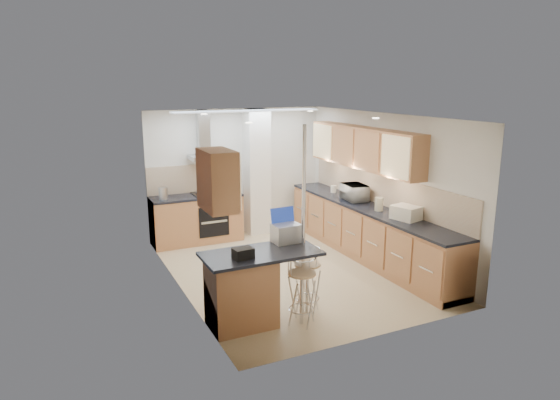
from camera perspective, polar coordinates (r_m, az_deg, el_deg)
name	(u,v)px	position (r m, az deg, el deg)	size (l,w,h in m)	color
ground	(290,270)	(8.26, 1.12, -8.01)	(4.80, 4.80, 0.00)	tan
room_shell	(298,172)	(8.30, 2.03, 3.18)	(3.64, 4.84, 2.51)	silver
right_counter	(367,232)	(8.84, 9.90, -3.59)	(0.63, 4.40, 0.92)	#BA7C4A
back_counter	(197,219)	(9.66, -9.51, -2.12)	(1.70, 0.63, 0.92)	#BA7C4A
peninsula	(261,287)	(6.42, -2.15, -9.89)	(1.47, 0.72, 0.94)	#BA7C4A
microwave	(355,192)	(9.08, 8.54, 0.86)	(0.52, 0.35, 0.29)	silver
laptop	(286,233)	(6.60, 0.72, -3.81)	(0.36, 0.27, 0.24)	#A2A5AA
bag	(243,253)	(6.03, -4.24, -6.09)	(0.23, 0.17, 0.13)	black
bar_stool_near	(302,290)	(6.37, 2.49, -10.29)	(0.37, 0.37, 0.91)	tan
bar_stool_end	(307,280)	(6.68, 3.12, -9.17)	(0.37, 0.37, 0.90)	tan
jar_a	(357,196)	(9.11, 8.83, 0.51)	(0.12, 0.12, 0.17)	#EFE8CF
jar_b	(334,189)	(9.70, 6.14, 1.27)	(0.11, 0.11, 0.14)	#EFE8CF
jar_c	(379,204)	(8.43, 11.25, -0.47)	(0.14, 0.14, 0.22)	#B0AA8D
jar_d	(402,210)	(8.29, 13.81, -1.13)	(0.10, 0.10, 0.14)	silver
bread_bin	(406,213)	(8.00, 14.21, -1.41)	(0.32, 0.40, 0.21)	#EFE8CF
kettle	(163,193)	(9.31, -13.21, 0.73)	(0.16, 0.16, 0.22)	#AFB1B4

